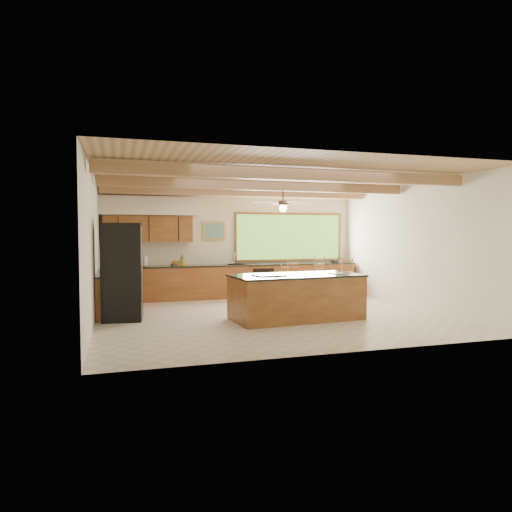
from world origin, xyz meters
name	(u,v)px	position (x,y,z in m)	size (l,w,h in m)	color
ground	(269,315)	(0.00, 0.00, 0.00)	(7.20, 7.20, 0.00)	beige
room_shell	(253,215)	(-0.17, 0.65, 2.21)	(7.27, 6.54, 3.02)	beige
counter_run	(210,283)	(-0.82, 2.52, 0.46)	(7.12, 3.10, 1.24)	brown
island	(296,297)	(0.41, -0.57, 0.47)	(2.78, 1.48, 0.95)	brown
refrigerator	(123,272)	(-3.05, 0.40, 1.00)	(0.85, 0.83, 2.00)	black
bar_stool_a	(286,280)	(0.96, 1.55, 0.59)	(0.40, 0.40, 1.00)	brown
bar_stool_b	(293,275)	(1.50, 2.39, 0.62)	(0.46, 0.46, 1.04)	brown
bar_stool_c	(316,273)	(2.07, 2.10, 0.69)	(0.49, 0.49, 1.17)	brown
bar_stool_d	(347,273)	(3.10, 2.29, 0.65)	(0.50, 0.50, 1.10)	brown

